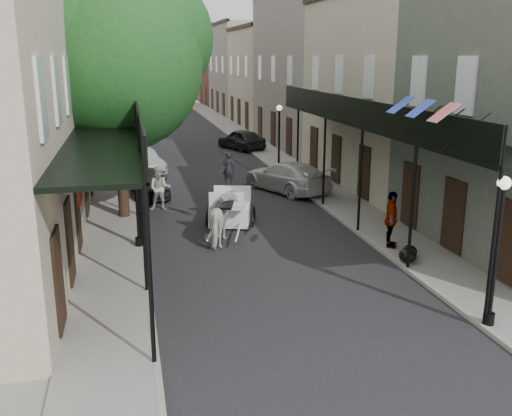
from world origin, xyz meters
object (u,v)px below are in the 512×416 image
lamppost_left (137,191)px  pedestrian_sidewalk_right (391,219)px  carriage (231,193)px  car_right_far (241,139)px  lamppost_right_near (496,250)px  pedestrian_walking (160,189)px  car_right_near (287,177)px  horse (224,219)px  car_left_far (137,133)px  tree_near (125,56)px  pedestrian_sidewalk_left (117,165)px  lamppost_right_far (279,137)px  car_left_near (149,182)px  tree_far (124,67)px  car_left_mid (142,161)px

lamppost_left → pedestrian_sidewalk_right: 8.72m
carriage → car_right_far: bearing=93.2°
lamppost_right_near → pedestrian_walking: bearing=118.9°
carriage → lamppost_right_near: bearing=-51.7°
lamppost_right_near → car_right_near: bearing=93.2°
lamppost_left → car_right_near: bearing=44.7°
horse → car_right_near: size_ratio=0.42×
pedestrian_sidewalk_right → car_left_far: bearing=40.6°
car_left_far → car_right_near: car_right_near is taller
tree_near → car_right_far: 19.03m
pedestrian_sidewalk_left → car_left_far: (1.29, 15.67, -0.40)m
pedestrian_walking → pedestrian_sidewalk_left: bearing=117.0°
lamppost_right_far → car_left_near: lamppost_right_far is taller
tree_far → lamppost_right_near: 27.74m
tree_near → pedestrian_walking: bearing=36.3°
pedestrian_sidewalk_right → horse: bearing=94.5°
tree_near → car_left_near: 6.91m
car_left_near → car_right_near: (6.67, -0.54, 0.08)m
car_right_far → car_left_far: bearing=-59.9°
pedestrian_walking → car_left_far: 21.23m
car_left_mid → horse: bearing=-99.3°
tree_near → car_left_mid: (0.60, 9.30, -5.81)m
horse → pedestrian_sidewalk_right: size_ratio=1.09×
car_right_near → car_right_far: bearing=-115.2°
tree_near → pedestrian_sidewalk_right: size_ratio=4.94×
car_right_far → lamppost_right_near: bearing=69.3°
lamppost_right_near → lamppost_right_far: (0.00, 20.00, 0.00)m
car_left_far → car_left_near: bearing=-104.5°
pedestrian_sidewalk_left → tree_far: bearing=-91.4°
tree_far → car_left_near: 11.61m
pedestrian_sidewalk_left → car_left_far: pedestrian_sidewalk_left is taller
tree_far → lamppost_left: 18.57m
carriage → car_left_near: bearing=136.8°
tree_far → car_right_near: (7.49, -10.91, -5.09)m
pedestrian_walking → tree_near: bearing=-134.9°
lamppost_right_near → car_left_mid: bearing=109.7°
horse → pedestrian_sidewalk_right: (5.45, -2.02, 0.19)m
horse → car_left_far: (-2.48, 26.23, -0.25)m
lamppost_right_near → pedestrian_sidewalk_left: 20.65m
horse → carriage: (0.76, 2.70, 0.27)m
lamppost_right_far → horse: 13.14m
car_left_near → car_left_far: 18.42m
tree_far → car_right_far: bearing=16.8°
carriage → pedestrian_sidewalk_right: 6.65m
tree_near → pedestrian_sidewalk_left: tree_near is taller
tree_far → tree_near: bearing=-89.8°
pedestrian_walking → pedestrian_sidewalk_left: (-1.82, 5.55, 0.08)m
tree_far → pedestrian_sidewalk_right: tree_far is taller
car_left_far → lamppost_right_far: bearing=-76.6°
car_right_near → tree_near: bearing=-1.1°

